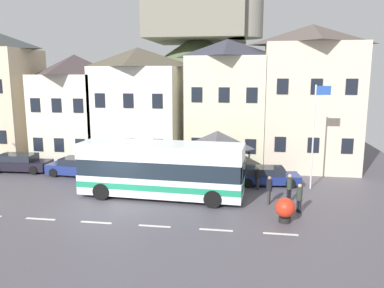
{
  "coord_description": "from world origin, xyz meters",
  "views": [
    {
      "loc": [
        7.53,
        -18.9,
        7.21
      ],
      "look_at": [
        3.66,
        5.54,
        2.76
      ],
      "focal_mm": 35.54,
      "sensor_mm": 36.0,
      "label": 1
    }
  ],
  "objects_px": {
    "townhouse_03": "(227,103)",
    "parked_car_01": "(267,176)",
    "townhouse_01": "(77,107)",
    "townhouse_04": "(309,97)",
    "parked_car_00": "(20,163)",
    "pedestrian_02": "(269,188)",
    "parked_car_02": "(78,167)",
    "public_bench": "(237,170)",
    "flagpole": "(315,129)",
    "hilltop_castle": "(199,79)",
    "pedestrian_03": "(289,186)",
    "harbour_buoy": "(285,209)",
    "townhouse_02": "(139,106)",
    "bus_shelter": "(217,140)",
    "pedestrian_00": "(299,196)",
    "transit_bus": "(161,170)",
    "pedestrian_01": "(258,176)"
  },
  "relations": [
    {
      "from": "public_bench",
      "to": "flagpole",
      "type": "distance_m",
      "value": 6.41
    },
    {
      "from": "hilltop_castle",
      "to": "townhouse_04",
      "type": "bearing_deg",
      "value": -60.7
    },
    {
      "from": "townhouse_02",
      "to": "townhouse_04",
      "type": "distance_m",
      "value": 13.79
    },
    {
      "from": "townhouse_03",
      "to": "parked_car_01",
      "type": "bearing_deg",
      "value": -62.26
    },
    {
      "from": "parked_car_00",
      "to": "pedestrian_02",
      "type": "distance_m",
      "value": 19.11
    },
    {
      "from": "townhouse_01",
      "to": "transit_bus",
      "type": "xyz_separation_m",
      "value": [
        9.97,
        -9.91,
        -2.84
      ]
    },
    {
      "from": "flagpole",
      "to": "harbour_buoy",
      "type": "height_order",
      "value": "flagpole"
    },
    {
      "from": "townhouse_02",
      "to": "pedestrian_03",
      "type": "xyz_separation_m",
      "value": [
        11.56,
        -9.01,
        -3.78
      ]
    },
    {
      "from": "hilltop_castle",
      "to": "bus_shelter",
      "type": "distance_m",
      "value": 27.83
    },
    {
      "from": "flagpole",
      "to": "parked_car_00",
      "type": "bearing_deg",
      "value": 176.62
    },
    {
      "from": "transit_bus",
      "to": "flagpole",
      "type": "xyz_separation_m",
      "value": [
        9.21,
        3.2,
        2.23
      ]
    },
    {
      "from": "townhouse_03",
      "to": "harbour_buoy",
      "type": "relative_size",
      "value": 8.05
    },
    {
      "from": "townhouse_02",
      "to": "harbour_buoy",
      "type": "relative_size",
      "value": 7.57
    },
    {
      "from": "townhouse_04",
      "to": "parked_car_02",
      "type": "relative_size",
      "value": 2.55
    },
    {
      "from": "parked_car_01",
      "to": "pedestrian_01",
      "type": "distance_m",
      "value": 1.43
    },
    {
      "from": "pedestrian_03",
      "to": "flagpole",
      "type": "distance_m",
      "value": 4.56
    },
    {
      "from": "harbour_buoy",
      "to": "pedestrian_00",
      "type": "bearing_deg",
      "value": 60.39
    },
    {
      "from": "parked_car_02",
      "to": "pedestrian_02",
      "type": "bearing_deg",
      "value": 168.11
    },
    {
      "from": "bus_shelter",
      "to": "flagpole",
      "type": "xyz_separation_m",
      "value": [
        6.2,
        -0.49,
        0.92
      ]
    },
    {
      "from": "townhouse_02",
      "to": "pedestrian_01",
      "type": "distance_m",
      "value": 12.48
    },
    {
      "from": "parked_car_01",
      "to": "pedestrian_02",
      "type": "relative_size",
      "value": 2.69
    },
    {
      "from": "parked_car_00",
      "to": "harbour_buoy",
      "type": "height_order",
      "value": "parked_car_00"
    },
    {
      "from": "townhouse_02",
      "to": "pedestrian_01",
      "type": "xyz_separation_m",
      "value": [
        9.8,
        -6.72,
        -3.83
      ]
    },
    {
      "from": "parked_car_02",
      "to": "harbour_buoy",
      "type": "bearing_deg",
      "value": 159.64
    },
    {
      "from": "pedestrian_01",
      "to": "parked_car_02",
      "type": "bearing_deg",
      "value": 173.29
    },
    {
      "from": "townhouse_04",
      "to": "hilltop_castle",
      "type": "relative_size",
      "value": 0.28
    },
    {
      "from": "townhouse_04",
      "to": "pedestrian_02",
      "type": "bearing_deg",
      "value": -108.34
    },
    {
      "from": "hilltop_castle",
      "to": "pedestrian_03",
      "type": "distance_m",
      "value": 32.62
    },
    {
      "from": "pedestrian_02",
      "to": "townhouse_01",
      "type": "bearing_deg",
      "value": 148.0
    },
    {
      "from": "pedestrian_03",
      "to": "parked_car_01",
      "type": "bearing_deg",
      "value": 107.98
    },
    {
      "from": "bus_shelter",
      "to": "public_bench",
      "type": "xyz_separation_m",
      "value": [
        1.26,
        1.74,
        -2.5
      ]
    },
    {
      "from": "pedestrian_03",
      "to": "bus_shelter",
      "type": "bearing_deg",
      "value": 141.67
    },
    {
      "from": "public_bench",
      "to": "flagpole",
      "type": "xyz_separation_m",
      "value": [
        4.94,
        -2.23,
        3.42
      ]
    },
    {
      "from": "townhouse_01",
      "to": "pedestrian_02",
      "type": "xyz_separation_m",
      "value": [
        16.3,
        -10.18,
        -3.57
      ]
    },
    {
      "from": "parked_car_00",
      "to": "townhouse_03",
      "type": "bearing_deg",
      "value": 16.41
    },
    {
      "from": "bus_shelter",
      "to": "parked_car_01",
      "type": "relative_size",
      "value": 0.83
    },
    {
      "from": "townhouse_03",
      "to": "parked_car_01",
      "type": "distance_m",
      "value": 8.06
    },
    {
      "from": "transit_bus",
      "to": "bus_shelter",
      "type": "height_order",
      "value": "bus_shelter"
    },
    {
      "from": "townhouse_04",
      "to": "parked_car_00",
      "type": "height_order",
      "value": "townhouse_04"
    },
    {
      "from": "townhouse_03",
      "to": "harbour_buoy",
      "type": "bearing_deg",
      "value": -73.15
    },
    {
      "from": "parked_car_01",
      "to": "harbour_buoy",
      "type": "height_order",
      "value": "harbour_buoy"
    },
    {
      "from": "townhouse_01",
      "to": "townhouse_03",
      "type": "xyz_separation_m",
      "value": [
        13.17,
        -0.25,
        0.54
      ]
    },
    {
      "from": "parked_car_02",
      "to": "pedestrian_00",
      "type": "bearing_deg",
      "value": 165.78
    },
    {
      "from": "pedestrian_00",
      "to": "townhouse_03",
      "type": "bearing_deg",
      "value": 112.8
    },
    {
      "from": "townhouse_04",
      "to": "parked_car_00",
      "type": "xyz_separation_m",
      "value": [
        -21.85,
        -5.34,
        -4.89
      ]
    },
    {
      "from": "hilltop_castle",
      "to": "harbour_buoy",
      "type": "xyz_separation_m",
      "value": [
        9.11,
        -33.71,
        -6.09
      ]
    },
    {
      "from": "townhouse_03",
      "to": "parked_car_02",
      "type": "bearing_deg",
      "value": -151.47
    },
    {
      "from": "parked_car_00",
      "to": "public_bench",
      "type": "bearing_deg",
      "value": 1.11
    },
    {
      "from": "parked_car_01",
      "to": "public_bench",
      "type": "height_order",
      "value": "parked_car_01"
    },
    {
      "from": "flagpole",
      "to": "bus_shelter",
      "type": "bearing_deg",
      "value": 175.46
    }
  ]
}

